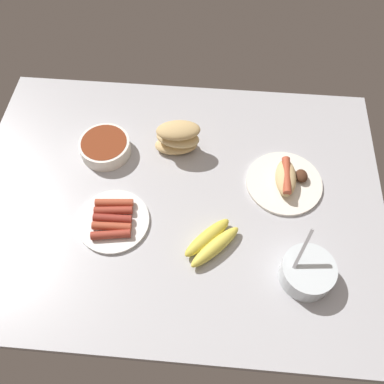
{
  "coord_description": "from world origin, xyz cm",
  "views": [
    {
      "loc": [
        -10.22,
        63.21,
        103.79
      ],
      "look_at": [
        -4.81,
        -0.2,
        3.0
      ],
      "focal_mm": 39.31,
      "sensor_mm": 36.0,
      "label": 1
    }
  ],
  "objects_px": {
    "plate_hotdog_assembled": "(286,180)",
    "bread_stack": "(177,138)",
    "banana_bunch": "(211,242)",
    "plate_sausages": "(113,220)",
    "bowl_coleslaw": "(307,272)",
    "bowl_chili": "(105,147)"
  },
  "relations": [
    {
      "from": "plate_sausages",
      "to": "banana_bunch",
      "type": "bearing_deg",
      "value": 170.13
    },
    {
      "from": "bowl_chili",
      "to": "plate_sausages",
      "type": "bearing_deg",
      "value": 105.72
    },
    {
      "from": "plate_sausages",
      "to": "bowl_coleslaw",
      "type": "bearing_deg",
      "value": 167.41
    },
    {
      "from": "plate_hotdog_assembled",
      "to": "bowl_chili",
      "type": "relative_size",
      "value": 1.45
    },
    {
      "from": "plate_hotdog_assembled",
      "to": "bread_stack",
      "type": "bearing_deg",
      "value": -17.42
    },
    {
      "from": "bread_stack",
      "to": "bowl_chili",
      "type": "bearing_deg",
      "value": 7.98
    },
    {
      "from": "plate_hotdog_assembled",
      "to": "banana_bunch",
      "type": "distance_m",
      "value": 0.3
    },
    {
      "from": "banana_bunch",
      "to": "bowl_chili",
      "type": "height_order",
      "value": "bowl_chili"
    },
    {
      "from": "banana_bunch",
      "to": "bread_stack",
      "type": "bearing_deg",
      "value": -68.99
    },
    {
      "from": "bowl_coleslaw",
      "to": "banana_bunch",
      "type": "bearing_deg",
      "value": -15.56
    },
    {
      "from": "plate_hotdog_assembled",
      "to": "banana_bunch",
      "type": "bearing_deg",
      "value": 46.77
    },
    {
      "from": "banana_bunch",
      "to": "bowl_coleslaw",
      "type": "xyz_separation_m",
      "value": [
        -0.25,
        0.07,
        0.01
      ]
    },
    {
      "from": "plate_hotdog_assembled",
      "to": "bowl_chili",
      "type": "xyz_separation_m",
      "value": [
        0.55,
        -0.07,
        0.01
      ]
    },
    {
      "from": "plate_hotdog_assembled",
      "to": "banana_bunch",
      "type": "height_order",
      "value": "plate_hotdog_assembled"
    },
    {
      "from": "plate_sausages",
      "to": "bowl_chili",
      "type": "xyz_separation_m",
      "value": [
        0.07,
        -0.24,
        0.01
      ]
    },
    {
      "from": "banana_bunch",
      "to": "bread_stack",
      "type": "height_order",
      "value": "bread_stack"
    },
    {
      "from": "plate_sausages",
      "to": "bowl_coleslaw",
      "type": "xyz_separation_m",
      "value": [
        -0.52,
        0.12,
        0.02
      ]
    },
    {
      "from": "bowl_chili",
      "to": "bread_stack",
      "type": "height_order",
      "value": "bread_stack"
    },
    {
      "from": "plate_hotdog_assembled",
      "to": "banana_bunch",
      "type": "relative_size",
      "value": 1.3
    },
    {
      "from": "bowl_coleslaw",
      "to": "bowl_chili",
      "type": "bearing_deg",
      "value": -31.27
    },
    {
      "from": "plate_sausages",
      "to": "bowl_coleslaw",
      "type": "distance_m",
      "value": 0.54
    },
    {
      "from": "plate_sausages",
      "to": "banana_bunch",
      "type": "height_order",
      "value": "banana_bunch"
    }
  ]
}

